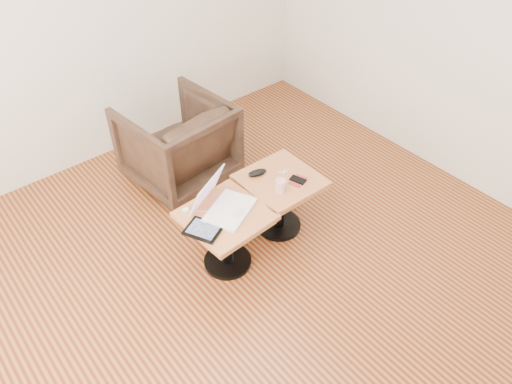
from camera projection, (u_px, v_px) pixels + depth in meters
room_shell at (255, 143)px, 2.47m from camera, size 4.52×4.52×2.71m
side_table_left at (226, 227)px, 3.42m from camera, size 0.56×0.56×0.48m
side_table_right at (280, 191)px, 3.70m from camera, size 0.54×0.54×0.48m
laptop at (223, 204)px, 3.35m from camera, size 0.47×0.46×0.24m
tablet at (203, 230)px, 3.22m from camera, size 0.26×0.28×0.02m
charging_adapter at (186, 210)px, 3.35m from camera, size 0.04×0.04×0.02m
glasses_case at (257, 173)px, 3.64m from camera, size 0.16×0.10×0.05m
striped_cup at (280, 186)px, 3.49m from camera, size 0.10×0.10×0.10m
earbuds_tangle at (283, 172)px, 3.68m from camera, size 0.07×0.04×0.01m
phone_on_sleeve at (298, 180)px, 3.60m from camera, size 0.16×0.13×0.02m
armchair at (178, 143)px, 4.17m from camera, size 0.86×0.88×0.73m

